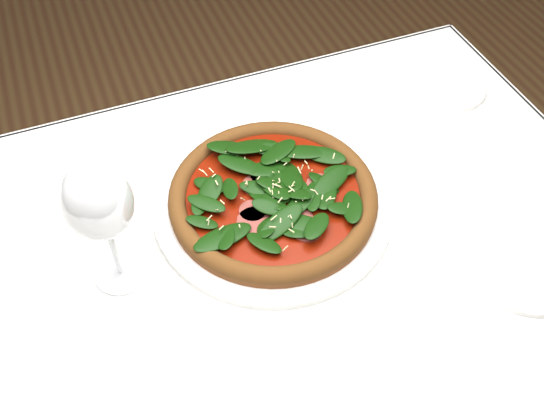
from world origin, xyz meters
name	(u,v)px	position (x,y,z in m)	size (l,w,h in m)	color
dining_table	(257,284)	(0.00, 0.00, 0.65)	(1.21, 0.81, 0.75)	white
plate	(273,203)	(0.06, 0.07, 0.76)	(0.38, 0.38, 0.02)	white
pizza	(273,194)	(0.06, 0.07, 0.78)	(0.33, 0.33, 0.04)	brown
wine_glass	(99,204)	(-0.20, 0.03, 0.91)	(0.09, 0.09, 0.22)	white
saucer_near	(526,272)	(0.35, -0.19, 0.76)	(0.15, 0.15, 0.01)	white
saucer_far	(448,86)	(0.48, 0.22, 0.76)	(0.15, 0.15, 0.01)	white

